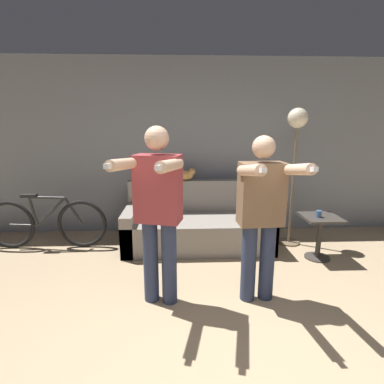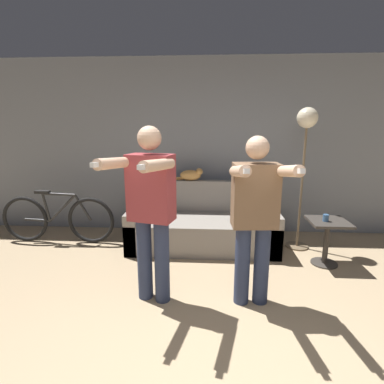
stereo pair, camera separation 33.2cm
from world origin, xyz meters
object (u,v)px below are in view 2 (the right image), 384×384
object	(u,v)px
couch	(203,226)
bicycle	(58,219)
cup	(326,218)
person_left	(150,205)
cat	(191,175)
floor_lamp	(306,136)
side_table	(327,233)
person_right	(255,212)

from	to	relation	value
couch	bicycle	xyz separation A→B (m)	(-2.05, -0.03, 0.08)
couch	cup	bearing A→B (deg)	-20.45
person_left	bicycle	xyz separation A→B (m)	(-1.61, 1.35, -0.59)
cat	person_left	bearing A→B (deg)	-98.62
person_left	cat	xyz separation A→B (m)	(0.26, 1.71, -0.01)
person_left	cup	bearing A→B (deg)	38.91
couch	floor_lamp	xyz separation A→B (m)	(1.29, -0.00, 1.24)
person_left	side_table	xyz separation A→B (m)	(1.92, 0.87, -0.55)
person_left	floor_lamp	world-z (taller)	floor_lamp
cat	floor_lamp	distance (m)	1.62
cat	bicycle	xyz separation A→B (m)	(-1.87, -0.36, -0.59)
couch	cat	bearing A→B (deg)	118.93
person_right	cat	size ratio (longest dim) A/B	3.70
bicycle	cup	bearing A→B (deg)	-8.20
couch	person_left	distance (m)	1.60
person_right	floor_lamp	size ratio (longest dim) A/B	0.84
person_right	cup	world-z (taller)	person_right
cat	side_table	size ratio (longest dim) A/B	0.77
floor_lamp	side_table	size ratio (longest dim) A/B	3.39
couch	person_left	size ratio (longest dim) A/B	1.20
side_table	bicycle	xyz separation A→B (m)	(-3.53, 0.48, -0.04)
side_table	cup	distance (m)	0.20
person_right	cup	bearing A→B (deg)	37.72
floor_lamp	cup	xyz separation A→B (m)	(0.14, -0.53, -0.92)
bicycle	cat	bearing A→B (deg)	10.92
person_right	cat	distance (m)	1.84
couch	cup	size ratio (longest dim) A/B	24.28
person_left	cup	xyz separation A→B (m)	(1.87, 0.85, -0.35)
floor_lamp	couch	bearing A→B (deg)	179.80
cup	person_right	bearing A→B (deg)	-138.18
floor_lamp	bicycle	world-z (taller)	floor_lamp
side_table	cup	xyz separation A→B (m)	(-0.05, -0.03, 0.20)
person_right	bicycle	distance (m)	2.92
couch	side_table	bearing A→B (deg)	-18.98
couch	cup	xyz separation A→B (m)	(1.44, -0.54, 0.32)
cat	floor_lamp	world-z (taller)	floor_lamp
person_right	cup	distance (m)	1.31
bicycle	couch	bearing A→B (deg)	0.94
side_table	cup	bearing A→B (deg)	-150.01
person_left	person_right	size ratio (longest dim) A/B	1.05
cat	side_table	bearing A→B (deg)	-26.71
cat	cup	distance (m)	1.86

